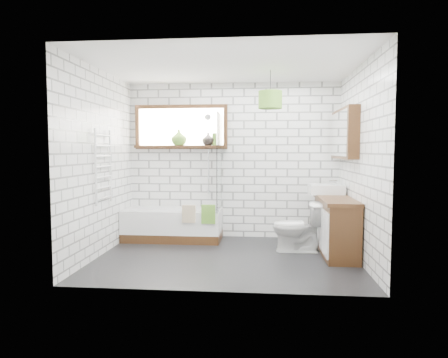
# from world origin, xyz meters

# --- Properties ---
(floor) EXTENTS (3.40, 2.60, 0.01)m
(floor) POSITION_xyz_m (0.00, 0.00, -0.01)
(floor) COLOR black
(floor) RESTS_ON ground
(ceiling) EXTENTS (3.40, 2.60, 0.01)m
(ceiling) POSITION_xyz_m (0.00, 0.00, 2.50)
(ceiling) COLOR white
(ceiling) RESTS_ON ground
(wall_back) EXTENTS (3.40, 0.01, 2.50)m
(wall_back) POSITION_xyz_m (0.00, 1.30, 1.25)
(wall_back) COLOR white
(wall_back) RESTS_ON ground
(wall_front) EXTENTS (3.40, 0.01, 2.50)m
(wall_front) POSITION_xyz_m (0.00, -1.30, 1.25)
(wall_front) COLOR white
(wall_front) RESTS_ON ground
(wall_left) EXTENTS (0.01, 2.60, 2.50)m
(wall_left) POSITION_xyz_m (-1.70, 0.00, 1.25)
(wall_left) COLOR white
(wall_left) RESTS_ON ground
(wall_right) EXTENTS (0.01, 2.60, 2.50)m
(wall_right) POSITION_xyz_m (1.70, 0.00, 1.25)
(wall_right) COLOR white
(wall_right) RESTS_ON ground
(window) EXTENTS (1.52, 0.16, 0.68)m
(window) POSITION_xyz_m (-0.85, 1.26, 1.80)
(window) COLOR #321C0D
(window) RESTS_ON wall_back
(towel_radiator) EXTENTS (0.06, 0.52, 1.00)m
(towel_radiator) POSITION_xyz_m (-1.66, 0.00, 1.20)
(towel_radiator) COLOR white
(towel_radiator) RESTS_ON wall_left
(mirror_cabinet) EXTENTS (0.16, 1.20, 0.70)m
(mirror_cabinet) POSITION_xyz_m (1.62, 0.60, 1.65)
(mirror_cabinet) COLOR #321C0D
(mirror_cabinet) RESTS_ON wall_right
(shower_riser) EXTENTS (0.02, 0.02, 1.30)m
(shower_riser) POSITION_xyz_m (-0.40, 1.26, 1.35)
(shower_riser) COLOR silver
(shower_riser) RESTS_ON wall_back
(bathtub) EXTENTS (1.52, 0.67, 0.49)m
(bathtub) POSITION_xyz_m (-0.93, 0.96, 0.25)
(bathtub) COLOR white
(bathtub) RESTS_ON floor
(shower_screen) EXTENTS (0.02, 0.72, 1.50)m
(shower_screen) POSITION_xyz_m (-0.19, 0.96, 1.24)
(shower_screen) COLOR white
(shower_screen) RESTS_ON bathtub
(towel_green) EXTENTS (0.21, 0.06, 0.28)m
(towel_green) POSITION_xyz_m (-0.32, 0.63, 0.47)
(towel_green) COLOR #578E2A
(towel_green) RESTS_ON bathtub
(towel_beige) EXTENTS (0.20, 0.05, 0.26)m
(towel_beige) POSITION_xyz_m (-0.61, 0.63, 0.47)
(towel_beige) COLOR tan
(towel_beige) RESTS_ON bathtub
(vanity) EXTENTS (0.43, 1.34, 0.77)m
(vanity) POSITION_xyz_m (1.48, 0.35, 0.38)
(vanity) COLOR #321C0D
(vanity) RESTS_ON floor
(basin) EXTENTS (0.50, 0.44, 0.15)m
(basin) POSITION_xyz_m (1.42, 0.85, 0.84)
(basin) COLOR white
(basin) RESTS_ON vanity
(tap) EXTENTS (0.03, 0.03, 0.14)m
(tap) POSITION_xyz_m (1.58, 0.85, 0.89)
(tap) COLOR silver
(tap) RESTS_ON vanity
(toilet) EXTENTS (0.40, 0.69, 0.69)m
(toilet) POSITION_xyz_m (0.97, 0.40, 0.35)
(toilet) COLOR white
(toilet) RESTS_ON floor
(vase_olive) EXTENTS (0.28, 0.28, 0.26)m
(vase_olive) POSITION_xyz_m (-0.88, 1.23, 1.61)
(vase_olive) COLOR #5E932D
(vase_olive) RESTS_ON window
(vase_dark) EXTENTS (0.25, 0.25, 0.21)m
(vase_dark) POSITION_xyz_m (-0.40, 1.23, 1.58)
(vase_dark) COLOR black
(vase_dark) RESTS_ON window
(bottle) EXTENTS (0.07, 0.07, 0.20)m
(bottle) POSITION_xyz_m (-0.30, 1.23, 1.58)
(bottle) COLOR #5E932D
(bottle) RESTS_ON window
(pendant) EXTENTS (0.32, 0.32, 0.23)m
(pendant) POSITION_xyz_m (0.57, 0.29, 2.10)
(pendant) COLOR #578E2A
(pendant) RESTS_ON ceiling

